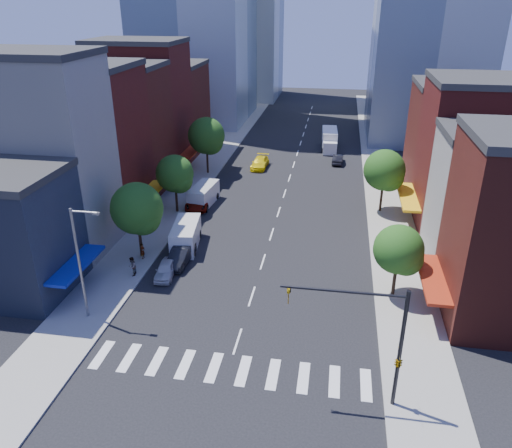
{
  "coord_description": "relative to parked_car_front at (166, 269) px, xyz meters",
  "views": [
    {
      "loc": [
        6.12,
        -28.53,
        22.65
      ],
      "look_at": [
        -0.23,
        9.51,
        5.0
      ],
      "focal_mm": 35.0,
      "sensor_mm": 36.0,
      "label": 1
    }
  ],
  "objects": [
    {
      "name": "bldg_right_3",
      "position": [
        29.08,
        25.99,
        5.84
      ],
      "size": [
        12.0,
        10.0,
        13.0
      ],
      "primitive_type": "cube",
      "color": "#511B14",
      "rests_on": "ground"
    },
    {
      "name": "tree_left_near",
      "position": [
        -3.26,
        2.91,
        4.21
      ],
      "size": [
        4.8,
        4.8,
        7.3
      ],
      "color": "black",
      "rests_on": "sidewalk_left"
    },
    {
      "name": "bldg_left_5",
      "position": [
        -12.92,
        38.99,
        5.84
      ],
      "size": [
        12.0,
        10.0,
        13.0
      ],
      "primitive_type": "cube",
      "color": "#511B14",
      "rests_on": "ground"
    },
    {
      "name": "traffic_car_far",
      "position": [
        12.83,
        44.78,
        0.13
      ],
      "size": [
        2.27,
        4.79,
        1.58
      ],
      "primitive_type": "imported",
      "rotation": [
        0.0,
        0.0,
        3.05
      ],
      "color": "#999999",
      "rests_on": "ground"
    },
    {
      "name": "traffic_signal",
      "position": [
        18.03,
        -12.51,
        3.5
      ],
      "size": [
        7.24,
        2.24,
        8.0
      ],
      "color": "black",
      "rests_on": "sidewalk_right"
    },
    {
      "name": "bldg_right_1",
      "position": [
        29.08,
        6.99,
        5.34
      ],
      "size": [
        12.0,
        8.0,
        12.0
      ],
      "primitive_type": "cube",
      "color": "beige",
      "rests_on": "ground"
    },
    {
      "name": "tree_left_mid",
      "position": [
        -3.26,
        13.91,
        3.87
      ],
      "size": [
        4.2,
        4.2,
        6.65
      ],
      "color": "black",
      "rests_on": "sidewalk_left"
    },
    {
      "name": "taxi",
      "position": [
        3.38,
        31.72,
        0.09
      ],
      "size": [
        2.28,
        5.23,
        1.5
      ],
      "primitive_type": "imported",
      "rotation": [
        0.0,
        0.0,
        -0.04
      ],
      "color": "yellow",
      "rests_on": "ground"
    },
    {
      "name": "parked_car_third",
      "position": [
        -1.42,
        15.95,
        0.11
      ],
      "size": [
        3.14,
        5.78,
        1.54
      ],
      "primitive_type": "imported",
      "rotation": [
        0.0,
        0.0,
        0.11
      ],
      "color": "#999999",
      "rests_on": "ground"
    },
    {
      "name": "crosswalk",
      "position": [
        8.08,
        -11.01,
        -0.65
      ],
      "size": [
        19.0,
        3.0,
        0.01
      ],
      "primitive_type": "cube",
      "color": "silver",
      "rests_on": "ground"
    },
    {
      "name": "cargo_van_far",
      "position": [
        -1.08,
        16.87,
        0.49
      ],
      "size": [
        2.68,
        5.62,
        2.32
      ],
      "rotation": [
        0.0,
        0.0,
        -0.1
      ],
      "color": "silver",
      "rests_on": "ground"
    },
    {
      "name": "parked_car_front",
      "position": [
        0.0,
        0.0,
        0.0
      ],
      "size": [
        1.96,
        4.01,
        1.32
      ],
      "primitive_type": "imported",
      "rotation": [
        0.0,
        0.0,
        0.1
      ],
      "color": "#B7B8BD",
      "rests_on": "ground"
    },
    {
      "name": "cargo_van_near",
      "position": [
        0.12,
        5.73,
        0.54
      ],
      "size": [
        3.01,
        5.96,
        2.43
      ],
      "rotation": [
        0.0,
        0.0,
        0.13
      ],
      "color": "silver",
      "rests_on": "ground"
    },
    {
      "name": "tree_left_far",
      "position": [
        -3.26,
        27.91,
        4.54
      ],
      "size": [
        5.0,
        5.0,
        7.75
      ],
      "color": "black",
      "rests_on": "sidewalk_left"
    },
    {
      "name": "pedestrian_far",
      "position": [
        -2.85,
        -0.59,
        0.37
      ],
      "size": [
        0.81,
        0.96,
        1.76
      ],
      "primitive_type": "imported",
      "rotation": [
        0.0,
        0.0,
        -1.38
      ],
      "color": "#999999",
      "rests_on": "sidewalk_left"
    },
    {
      "name": "tree_right_near",
      "position": [
        19.74,
        -0.09,
        3.53
      ],
      "size": [
        4.0,
        4.0,
        6.2
      ],
      "color": "black",
      "rests_on": "sidewalk_right"
    },
    {
      "name": "bldg_left_3",
      "position": [
        -12.92,
        20.99,
        6.84
      ],
      "size": [
        12.0,
        8.0,
        15.0
      ],
      "primitive_type": "cube",
      "color": "#511B14",
      "rests_on": "ground"
    },
    {
      "name": "bldg_left_1",
      "position": [
        -12.92,
        3.99,
        8.34
      ],
      "size": [
        12.0,
        8.0,
        18.0
      ],
      "primitive_type": "cube",
      "color": "beige",
      "rests_on": "ground"
    },
    {
      "name": "parked_car_second",
      "position": [
        0.58,
        2.44,
        0.11
      ],
      "size": [
        1.84,
        4.75,
        1.54
      ],
      "primitive_type": "imported",
      "rotation": [
        0.0,
        0.0,
        -0.05
      ],
      "color": "black",
      "rests_on": "ground"
    },
    {
      "name": "bldg_left_4",
      "position": [
        -12.92,
        29.49,
        7.84
      ],
      "size": [
        12.0,
        9.0,
        17.0
      ],
      "primitive_type": "cube",
      "color": "#5B1715",
      "rests_on": "ground"
    },
    {
      "name": "parked_car_rear",
      "position": [
        -1.42,
        17.59,
        0.07
      ],
      "size": [
        2.5,
        5.21,
        1.46
      ],
      "primitive_type": "imported",
      "rotation": [
        0.0,
        0.0,
        -0.09
      ],
      "color": "black",
      "rests_on": "ground"
    },
    {
      "name": "ground",
      "position": [
        8.08,
        -8.01,
        -0.66
      ],
      "size": [
        220.0,
        220.0,
        0.0
      ],
      "primitive_type": "plane",
      "color": "black",
      "rests_on": "ground"
    },
    {
      "name": "streetlight",
      "position": [
        -3.72,
        -7.01,
        4.62
      ],
      "size": [
        2.25,
        0.25,
        9.0
      ],
      "color": "slate",
      "rests_on": "sidewalk_left"
    },
    {
      "name": "pedestrian_near",
      "position": [
        -3.1,
        2.57,
        0.26
      ],
      "size": [
        0.37,
        0.56,
        1.53
      ],
      "primitive_type": "imported",
      "rotation": [
        0.0,
        0.0,
        1.58
      ],
      "color": "#999999",
      "rests_on": "sidewalk_left"
    },
    {
      "name": "sidewalk_right",
      "position": [
        20.58,
        31.99,
        -0.58
      ],
      "size": [
        5.0,
        120.0,
        0.15
      ],
      "primitive_type": "cube",
      "color": "gray",
      "rests_on": "ground"
    },
    {
      "name": "box_truck",
      "position": [
        12.94,
        43.2,
        0.8
      ],
      "size": [
        2.71,
        7.75,
        3.08
      ],
      "rotation": [
        0.0,
        0.0,
        0.05
      ],
      "color": "silver",
      "rests_on": "ground"
    },
    {
      "name": "tree_right_far",
      "position": [
        19.74,
        17.91,
        4.21
      ],
      "size": [
        4.6,
        4.6,
        7.2
      ],
      "color": "black",
      "rests_on": "sidewalk_right"
    },
    {
      "name": "traffic_car_oncoming",
      "position": [
        14.44,
        35.69,
        0.02
      ],
      "size": [
        1.66,
        4.18,
        1.35
      ],
      "primitive_type": "imported",
      "rotation": [
        0.0,
        0.0,
        3.09
      ],
      "color": "black",
      "rests_on": "ground"
    },
    {
      "name": "bldg_left_2",
      "position": [
        -12.92,
        12.49,
        7.34
      ],
      "size": [
        12.0,
        9.0,
        16.0
      ],
      "primitive_type": "cube",
      "color": "#5B1715",
      "rests_on": "ground"
    },
    {
      "name": "bldg_right_2",
      "position": [
        29.08,
        15.99,
        6.84
      ],
      "size": [
        12.0,
        10.0,
        15.0
      ],
      "primitive_type": "cube",
      "color": "#5B1715",
      "rests_on": "ground"
    },
    {
      "name": "sidewalk_left",
      "position": [
        -4.42,
        31.99,
        -0.58
      ],
      "size": [
        5.0,
        120.0,
        0.15
      ],
      "primitive_type": "cube",
      "color": "gray",
      "rests_on": "ground"
    }
  ]
}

